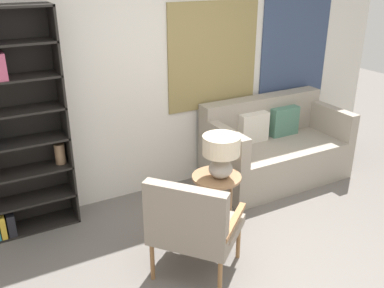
{
  "coord_description": "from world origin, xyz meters",
  "views": [
    {
      "loc": [
        -1.59,
        -1.96,
        2.34
      ],
      "look_at": [
        0.05,
        1.04,
        0.9
      ],
      "focal_mm": 40.0,
      "sensor_mm": 36.0,
      "label": 1
    }
  ],
  "objects": [
    {
      "name": "table_lamp",
      "position": [
        0.33,
        0.99,
        0.78
      ],
      "size": [
        0.34,
        0.34,
        0.41
      ],
      "color": "#A59E93",
      "rests_on": "side_table"
    },
    {
      "name": "wall_back",
      "position": [
        0.07,
        2.03,
        1.35
      ],
      "size": [
        6.4,
        0.08,
        2.7
      ],
      "color": "silver",
      "rests_on": "ground_plane"
    },
    {
      "name": "couch",
      "position": [
        1.44,
        1.59,
        0.35
      ],
      "size": [
        1.61,
        0.85,
        0.92
      ],
      "color": "#9E9384",
      "rests_on": "ground_plane"
    },
    {
      "name": "armchair",
      "position": [
        -0.25,
        0.48,
        0.51
      ],
      "size": [
        0.87,
        0.87,
        0.88
      ],
      "color": "olive",
      "rests_on": "ground_plane"
    },
    {
      "name": "side_table",
      "position": [
        0.31,
        1.03,
        0.46
      ],
      "size": [
        0.46,
        0.46,
        0.53
      ],
      "color": "#99704C",
      "rests_on": "ground_plane"
    }
  ]
}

